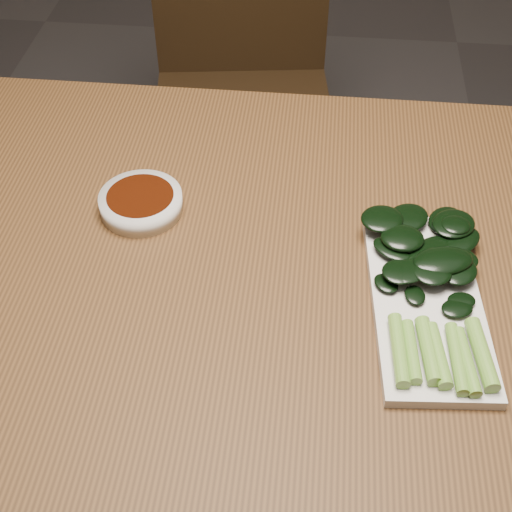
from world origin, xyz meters
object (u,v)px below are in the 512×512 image
object	(u,v)px
serving_plate	(426,302)
gai_lan	(430,273)
sauce_bowl	(141,202)
table	(282,302)
chair_far	(243,80)

from	to	relation	value
serving_plate	gai_lan	world-z (taller)	gai_lan
sauce_bowl	gai_lan	world-z (taller)	gai_lan
serving_plate	table	bearing A→B (deg)	164.20
table	chair_far	size ratio (longest dim) A/B	1.57
sauce_bowl	gai_lan	distance (m)	0.40
table	sauce_bowl	distance (m)	0.24
serving_plate	gai_lan	bearing A→B (deg)	82.97
table	chair_far	bearing A→B (deg)	100.31
sauce_bowl	serving_plate	size ratio (longest dim) A/B	0.38
table	chair_far	world-z (taller)	chair_far
table	serving_plate	size ratio (longest dim) A/B	4.65
chair_far	sauce_bowl	distance (m)	0.82
chair_far	gai_lan	size ratio (longest dim) A/B	2.86
table	gai_lan	size ratio (longest dim) A/B	4.49
table	serving_plate	xyz separation A→B (m)	(0.18, -0.05, 0.08)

